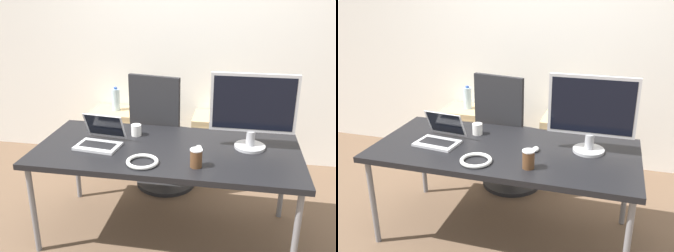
{
  "view_description": "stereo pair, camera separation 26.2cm",
  "coord_description": "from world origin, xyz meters",
  "views": [
    {
      "loc": [
        0.44,
        -2.37,
        1.78
      ],
      "look_at": [
        0.0,
        0.04,
        0.86
      ],
      "focal_mm": 40.0,
      "sensor_mm": 36.0,
      "label": 1
    },
    {
      "loc": [
        0.69,
        -2.31,
        1.78
      ],
      "look_at": [
        0.0,
        0.04,
        0.86
      ],
      "focal_mm": 40.0,
      "sensor_mm": 36.0,
      "label": 2
    }
  ],
  "objects": [
    {
      "name": "coffee_cup_white",
      "position": [
        -0.27,
        0.19,
        0.75
      ],
      "size": [
        0.08,
        0.08,
        0.09
      ],
      "color": "white",
      "rests_on": "desk"
    },
    {
      "name": "coffee_cup_brown",
      "position": [
        0.23,
        -0.25,
        0.77
      ],
      "size": [
        0.08,
        0.08,
        0.12
      ],
      "color": "brown",
      "rests_on": "desk"
    },
    {
      "name": "cable_coil",
      "position": [
        -0.11,
        -0.27,
        0.72
      ],
      "size": [
        0.21,
        0.21,
        0.03
      ],
      "color": "white",
      "rests_on": "desk"
    },
    {
      "name": "desk",
      "position": [
        0.0,
        0.0,
        0.66
      ],
      "size": [
        1.85,
        0.86,
        0.71
      ],
      "color": "black",
      "rests_on": "ground_plane"
    },
    {
      "name": "cabinet_left",
      "position": [
        -0.75,
        1.18,
        0.28
      ],
      "size": [
        0.5,
        0.42,
        0.56
      ],
      "color": "tan",
      "rests_on": "ground_plane"
    },
    {
      "name": "water_bottle",
      "position": [
        -0.75,
        1.18,
        0.68
      ],
      "size": [
        0.08,
        0.08,
        0.24
      ],
      "color": "silver",
      "rests_on": "cabinet_left"
    },
    {
      "name": "wall_back",
      "position": [
        0.0,
        1.42,
        1.3
      ],
      "size": [
        10.0,
        0.05,
        2.6
      ],
      "color": "white",
      "rests_on": "ground_plane"
    },
    {
      "name": "office_chair",
      "position": [
        -0.16,
        0.69,
        0.42
      ],
      "size": [
        0.56,
        0.6,
        1.1
      ],
      "color": "#232326",
      "rests_on": "ground_plane"
    },
    {
      "name": "mouse",
      "position": [
        0.22,
        0.01,
        0.72
      ],
      "size": [
        0.05,
        0.07,
        0.03
      ],
      "color": "silver",
      "rests_on": "desk"
    },
    {
      "name": "cabinet_right",
      "position": [
        0.31,
        1.18,
        0.28
      ],
      "size": [
        0.5,
        0.42,
        0.56
      ],
      "color": "tan",
      "rests_on": "ground_plane"
    },
    {
      "name": "ground_plane",
      "position": [
        0.0,
        0.0,
        0.0
      ],
      "size": [
        14.0,
        14.0,
        0.0
      ],
      "primitive_type": "plane",
      "color": "brown"
    },
    {
      "name": "laptop_center",
      "position": [
        -0.48,
        -0.03,
        0.75
      ],
      "size": [
        0.32,
        0.32,
        0.21
      ],
      "color": "silver",
      "rests_on": "desk"
    },
    {
      "name": "monitor",
      "position": [
        0.57,
        0.11,
        0.99
      ],
      "size": [
        0.58,
        0.22,
        0.53
      ],
      "color": "#B7B7BC",
      "rests_on": "desk"
    }
  ]
}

